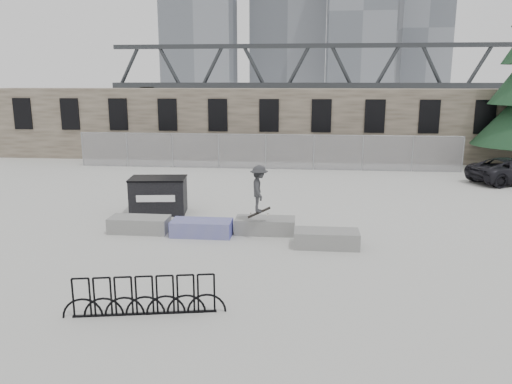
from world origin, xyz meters
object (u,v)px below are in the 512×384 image
dumpster (158,195)px  planter_center_right (265,225)px  planter_center_left (202,227)px  bike_rack (145,296)px  planter_far_left (139,224)px  planter_offset (326,238)px  skateboarder (259,189)px

dumpster → planter_center_right: bearing=-33.6°
planter_center_left → bike_rack: 5.77m
planter_far_left → planter_center_left: (2.20, -0.19, 0.00)m
planter_offset → dumpster: bearing=151.7°
planter_offset → planter_center_left: bearing=169.7°
planter_far_left → bike_rack: bearing=-70.4°
planter_center_left → dumpster: 3.51m
bike_rack → skateboarder: (1.99, 5.76, 1.20)m
planter_center_right → skateboarder: bearing=-107.9°
dumpster → bike_rack: 8.71m
dumpster → bike_rack: dumpster is taller
planter_far_left → planter_offset: bearing=-8.4°
dumpster → skateboarder: (4.16, -2.67, 0.93)m
planter_far_left → dumpster: dumpster is taller
dumpster → skateboarder: 5.03m
planter_far_left → planter_center_right: (4.27, 0.30, 0.00)m
planter_center_left → bike_rack: size_ratio=0.57×
planter_far_left → skateboarder: 4.33m
planter_far_left → planter_offset: same height
planter_center_left → planter_offset: same height
planter_offset → dumpster: (-6.33, 3.41, 0.42)m
planter_offset → planter_center_right: bearing=148.5°
planter_center_right → dumpster: size_ratio=0.88×
planter_center_left → bike_rack: bike_rack is taller
planter_center_right → bike_rack: size_ratio=0.57×
planter_center_left → planter_center_right: 2.13m
planter_far_left → dumpster: 2.51m
planter_far_left → dumpster: bearing=91.1°
planter_far_left → planter_offset: 6.35m
planter_center_right → skateboarder: (-0.16, -0.49, 1.35)m
planter_offset → bike_rack: bearing=-129.6°
planter_far_left → dumpster: size_ratio=0.88×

